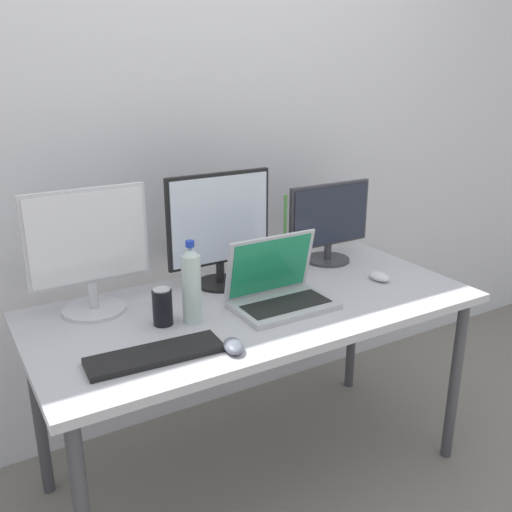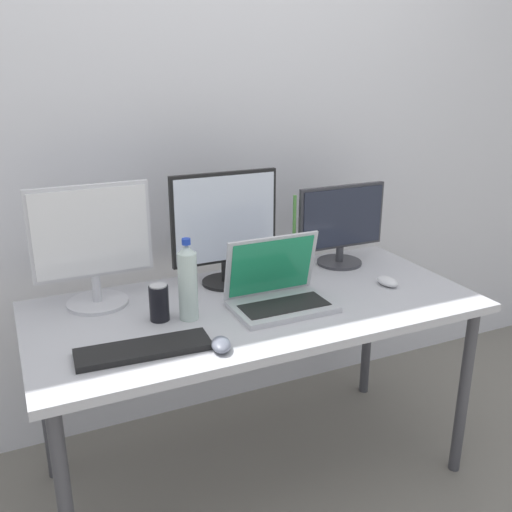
{
  "view_description": "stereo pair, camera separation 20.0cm",
  "coord_description": "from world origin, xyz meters",
  "px_view_note": "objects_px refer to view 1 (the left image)",
  "views": [
    {
      "loc": [
        -0.96,
        -1.63,
        1.57
      ],
      "look_at": [
        0.0,
        0.0,
        0.92
      ],
      "focal_mm": 40.0,
      "sensor_mm": 36.0,
      "label": 1
    },
    {
      "loc": [
        -0.79,
        -1.72,
        1.57
      ],
      "look_at": [
        0.0,
        0.0,
        0.92
      ],
      "focal_mm": 40.0,
      "sensor_mm": 36.0,
      "label": 2
    }
  ],
  "objects_px": {
    "mouse_by_laptop": "(379,276)",
    "monitor_left": "(89,249)",
    "monitor_center": "(220,227)",
    "mouse_by_keyboard": "(233,346)",
    "monitor_right": "(329,222)",
    "work_desk": "(256,319)",
    "bamboo_vase": "(285,253)",
    "laptop_silver": "(278,290)",
    "keyboard_main": "(155,355)",
    "soda_can_near_keyboard": "(162,307)",
    "water_bottle": "(192,285)"
  },
  "relations": [
    {
      "from": "mouse_by_laptop",
      "to": "monitor_left",
      "type": "bearing_deg",
      "value": 159.52
    },
    {
      "from": "monitor_center",
      "to": "mouse_by_keyboard",
      "type": "relative_size",
      "value": 4.52
    },
    {
      "from": "monitor_right",
      "to": "monitor_center",
      "type": "bearing_deg",
      "value": -178.92
    },
    {
      "from": "work_desk",
      "to": "monitor_center",
      "type": "relative_size",
      "value": 3.63
    },
    {
      "from": "work_desk",
      "to": "bamboo_vase",
      "type": "distance_m",
      "value": 0.4
    },
    {
      "from": "mouse_by_laptop",
      "to": "bamboo_vase",
      "type": "bearing_deg",
      "value": 124.91
    },
    {
      "from": "mouse_by_laptop",
      "to": "laptop_silver",
      "type": "bearing_deg",
      "value": 173.89
    },
    {
      "from": "monitor_center",
      "to": "bamboo_vase",
      "type": "relative_size",
      "value": 1.38
    },
    {
      "from": "laptop_silver",
      "to": "bamboo_vase",
      "type": "bearing_deg",
      "value": 53.13
    },
    {
      "from": "monitor_center",
      "to": "keyboard_main",
      "type": "xyz_separation_m",
      "value": [
        -0.43,
        -0.42,
        -0.23
      ]
    },
    {
      "from": "bamboo_vase",
      "to": "laptop_silver",
      "type": "bearing_deg",
      "value": -126.87
    },
    {
      "from": "laptop_silver",
      "to": "monitor_left",
      "type": "bearing_deg",
      "value": 154.36
    },
    {
      "from": "laptop_silver",
      "to": "soda_can_near_keyboard",
      "type": "distance_m",
      "value": 0.42
    },
    {
      "from": "soda_can_near_keyboard",
      "to": "laptop_silver",
      "type": "bearing_deg",
      "value": -8.16
    },
    {
      "from": "water_bottle",
      "to": "monitor_right",
      "type": "bearing_deg",
      "value": 18.52
    },
    {
      "from": "monitor_left",
      "to": "monitor_right",
      "type": "relative_size",
      "value": 1.09
    },
    {
      "from": "water_bottle",
      "to": "soda_can_near_keyboard",
      "type": "bearing_deg",
      "value": 161.77
    },
    {
      "from": "monitor_center",
      "to": "mouse_by_keyboard",
      "type": "distance_m",
      "value": 0.58
    },
    {
      "from": "monitor_left",
      "to": "water_bottle",
      "type": "distance_m",
      "value": 0.37
    },
    {
      "from": "monitor_left",
      "to": "soda_can_near_keyboard",
      "type": "bearing_deg",
      "value": -52.74
    },
    {
      "from": "keyboard_main",
      "to": "soda_can_near_keyboard",
      "type": "xyz_separation_m",
      "value": [
        0.11,
        0.2,
        0.05
      ]
    },
    {
      "from": "work_desk",
      "to": "monitor_right",
      "type": "height_order",
      "value": "monitor_right"
    },
    {
      "from": "monitor_right",
      "to": "water_bottle",
      "type": "distance_m",
      "value": 0.81
    },
    {
      "from": "water_bottle",
      "to": "mouse_by_keyboard",
      "type": "bearing_deg",
      "value": -85.97
    },
    {
      "from": "soda_can_near_keyboard",
      "to": "mouse_by_keyboard",
      "type": "bearing_deg",
      "value": -68.56
    },
    {
      "from": "laptop_silver",
      "to": "water_bottle",
      "type": "bearing_deg",
      "value": 174.88
    },
    {
      "from": "water_bottle",
      "to": "laptop_silver",
      "type": "bearing_deg",
      "value": -5.12
    },
    {
      "from": "monitor_center",
      "to": "monitor_right",
      "type": "distance_m",
      "value": 0.53
    },
    {
      "from": "soda_can_near_keyboard",
      "to": "keyboard_main",
      "type": "bearing_deg",
      "value": -117.84
    },
    {
      "from": "monitor_right",
      "to": "mouse_by_laptop",
      "type": "xyz_separation_m",
      "value": [
        0.03,
        -0.29,
        -0.16
      ]
    },
    {
      "from": "work_desk",
      "to": "keyboard_main",
      "type": "distance_m",
      "value": 0.5
    },
    {
      "from": "soda_can_near_keyboard",
      "to": "mouse_by_laptop",
      "type": "bearing_deg",
      "value": -4.27
    },
    {
      "from": "work_desk",
      "to": "soda_can_near_keyboard",
      "type": "xyz_separation_m",
      "value": [
        -0.35,
        0.01,
        0.13
      ]
    },
    {
      "from": "monitor_left",
      "to": "monitor_center",
      "type": "xyz_separation_m",
      "value": [
        0.49,
        -0.01,
        0.01
      ]
    },
    {
      "from": "monitor_left",
      "to": "soda_can_near_keyboard",
      "type": "height_order",
      "value": "monitor_left"
    },
    {
      "from": "mouse_by_laptop",
      "to": "bamboo_vase",
      "type": "xyz_separation_m",
      "value": [
        -0.25,
        0.3,
        0.06
      ]
    },
    {
      "from": "soda_can_near_keyboard",
      "to": "monitor_right",
      "type": "bearing_deg",
      "value": 14.71
    },
    {
      "from": "work_desk",
      "to": "monitor_center",
      "type": "bearing_deg",
      "value": 97.02
    },
    {
      "from": "work_desk",
      "to": "laptop_silver",
      "type": "xyz_separation_m",
      "value": [
        0.06,
        -0.05,
        0.12
      ]
    },
    {
      "from": "work_desk",
      "to": "bamboo_vase",
      "type": "xyz_separation_m",
      "value": [
        0.28,
        0.24,
        0.14
      ]
    },
    {
      "from": "monitor_right",
      "to": "soda_can_near_keyboard",
      "type": "bearing_deg",
      "value": -165.29
    },
    {
      "from": "mouse_by_laptop",
      "to": "water_bottle",
      "type": "distance_m",
      "value": 0.8
    },
    {
      "from": "monitor_left",
      "to": "laptop_silver",
      "type": "distance_m",
      "value": 0.67
    },
    {
      "from": "laptop_silver",
      "to": "mouse_by_laptop",
      "type": "relative_size",
      "value": 3.55
    },
    {
      "from": "laptop_silver",
      "to": "keyboard_main",
      "type": "distance_m",
      "value": 0.54
    },
    {
      "from": "work_desk",
      "to": "keyboard_main",
      "type": "relative_size",
      "value": 3.97
    },
    {
      "from": "work_desk",
      "to": "soda_can_near_keyboard",
      "type": "distance_m",
      "value": 0.37
    },
    {
      "from": "keyboard_main",
      "to": "mouse_by_laptop",
      "type": "distance_m",
      "value": 1.0
    },
    {
      "from": "monitor_center",
      "to": "mouse_by_keyboard",
      "type": "height_order",
      "value": "monitor_center"
    },
    {
      "from": "monitor_right",
      "to": "water_bottle",
      "type": "height_order",
      "value": "monitor_right"
    }
  ]
}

